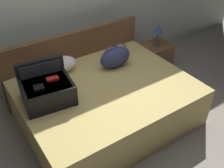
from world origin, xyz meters
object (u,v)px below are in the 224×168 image
object	(u,v)px
hard_case_large	(47,90)
table_lamp	(158,30)
bed	(107,103)
pillow_center_head	(60,65)
duffel_bag	(115,57)
nightstand	(155,58)

from	to	relation	value
hard_case_large	table_lamp	distance (m)	2.03
bed	pillow_center_head	size ratio (longest dim) A/B	4.70
table_lamp	bed	bearing A→B (deg)	-157.27
pillow_center_head	table_lamp	world-z (taller)	table_lamp
duffel_bag	nightstand	distance (m)	1.08
nightstand	table_lamp	xyz separation A→B (m)	(0.00, 0.00, 0.50)
bed	nightstand	bearing A→B (deg)	22.73
duffel_bag	nightstand	world-z (taller)	duffel_bag
hard_case_large	table_lamp	world-z (taller)	hard_case_large
table_lamp	duffel_bag	bearing A→B (deg)	-166.19
bed	duffel_bag	distance (m)	0.62
bed	duffel_bag	bearing A→B (deg)	42.24
hard_case_large	pillow_center_head	size ratio (longest dim) A/B	1.35
pillow_center_head	nightstand	world-z (taller)	pillow_center_head
duffel_bag	nightstand	xyz separation A→B (m)	(0.96, 0.24, -0.44)
bed	pillow_center_head	world-z (taller)	pillow_center_head
hard_case_large	nightstand	distance (m)	2.08
pillow_center_head	duffel_bag	bearing A→B (deg)	-24.53
pillow_center_head	nightstand	xyz separation A→B (m)	(1.63, -0.07, -0.39)
hard_case_large	bed	bearing A→B (deg)	-4.41
hard_case_large	nightstand	size ratio (longest dim) A/B	1.20
hard_case_large	table_lamp	xyz separation A→B (m)	(1.99, 0.41, 0.06)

